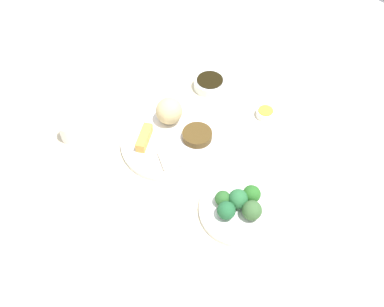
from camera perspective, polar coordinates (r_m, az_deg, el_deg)
name	(u,v)px	position (r m, az deg, el deg)	size (l,w,h in m)	color
tabletop	(181,147)	(1.29, -1.49, 0.80)	(2.20, 2.20, 0.02)	beige
main_plate	(171,141)	(1.28, -2.76, 1.63)	(0.30, 0.30, 0.02)	white
rice_scoop	(169,111)	(1.30, -3.03, 5.59)	(0.08, 0.08, 0.08)	#CAB57E
spring_roll	(144,138)	(1.27, -6.29, 2.08)	(0.09, 0.03, 0.03)	gold
crab_rangoon_wonton	(172,159)	(1.22, -2.59, -0.70)	(0.07, 0.07, 0.01)	beige
stir_fry_heap	(197,135)	(1.27, 0.69, 2.41)	(0.09, 0.09, 0.02)	#4C3716
broccoli_plate	(240,210)	(1.15, 6.30, -7.38)	(0.21, 0.21, 0.01)	white
broccoli_floret_0	(238,199)	(1.13, 6.07, -5.94)	(0.05, 0.05, 0.05)	#286736
broccoli_floret_1	(252,210)	(1.11, 7.88, -7.40)	(0.05, 0.05, 0.05)	#386031
broccoli_floret_2	(226,210)	(1.11, 4.53, -7.47)	(0.05, 0.05, 0.05)	#205C32
broccoli_floret_3	(252,194)	(1.14, 7.83, -5.30)	(0.05, 0.05, 0.05)	#276422
broccoli_floret_4	(223,198)	(1.13, 4.07, -5.91)	(0.04, 0.04, 0.04)	#2B5F28
soy_sauce_bowl	(210,84)	(1.44, 2.35, 9.13)	(0.10, 0.10, 0.03)	white
soy_sauce_bowl_liquid	(210,80)	(1.43, 2.37, 9.64)	(0.09, 0.09, 0.00)	black
sauce_ramekin_hot_mustard	(265,113)	(1.37, 9.59, 5.22)	(0.06, 0.06, 0.02)	white
sauce_ramekin_hot_mustard_liquid	(266,111)	(1.36, 9.66, 5.58)	(0.05, 0.05, 0.00)	yellow
teacup	(70,131)	(1.33, -15.78, 2.87)	(0.06, 0.06, 0.06)	silver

